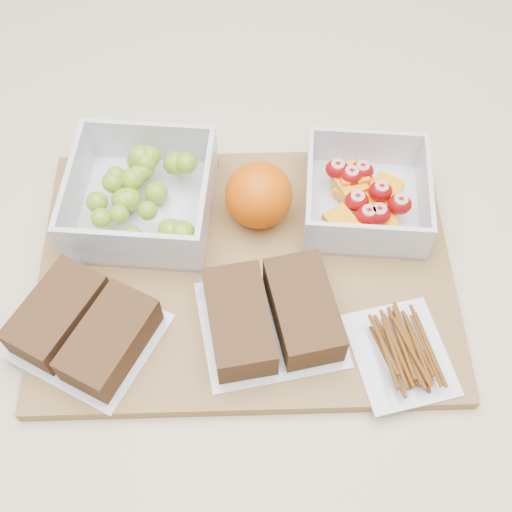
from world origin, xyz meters
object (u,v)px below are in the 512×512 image
object	(u,v)px
sandwich_bag_center	(271,316)
pretzel_bag	(402,350)
grape_container	(143,195)
cutting_board	(246,270)
sandwich_bag_left	(84,327)
fruit_container	(365,196)
orange	(259,195)

from	to	relation	value
sandwich_bag_center	pretzel_bag	xyz separation A→B (m)	(0.12, -0.02, -0.01)
grape_container	pretzel_bag	distance (m)	0.30
cutting_board	sandwich_bag_left	bearing A→B (deg)	-154.37
grape_container	fruit_container	distance (m)	0.23
sandwich_bag_left	sandwich_bag_center	size ratio (longest dim) A/B	1.00
fruit_container	sandwich_bag_center	xyz separation A→B (m)	(-0.09, -0.15, -0.00)
fruit_container	orange	distance (m)	0.11
grape_container	fruit_container	size ratio (longest dim) A/B	1.14
grape_container	sandwich_bag_left	bearing A→B (deg)	-101.85
grape_container	orange	bearing A→B (deg)	1.09
cutting_board	grape_container	distance (m)	0.13
cutting_board	pretzel_bag	bearing A→B (deg)	-34.98
grape_container	fruit_container	world-z (taller)	grape_container
sandwich_bag_center	cutting_board	bearing A→B (deg)	115.06
cutting_board	sandwich_bag_left	world-z (taller)	sandwich_bag_left
grape_container	sandwich_bag_center	distance (m)	0.19
cutting_board	sandwich_bag_left	xyz separation A→B (m)	(-0.14, -0.09, 0.03)
fruit_container	pretzel_bag	bearing A→B (deg)	-78.60
grape_container	orange	distance (m)	0.12
sandwich_bag_left	pretzel_bag	distance (m)	0.30
grape_container	pretzel_bag	size ratio (longest dim) A/B	1.16
sandwich_bag_left	orange	bearing A→B (deg)	45.12
cutting_board	sandwich_bag_center	bearing A→B (deg)	-70.79
cutting_board	grape_container	bearing A→B (deg)	145.05
cutting_board	grape_container	world-z (taller)	grape_container
cutting_board	sandwich_bag_left	distance (m)	0.17
sandwich_bag_center	pretzel_bag	size ratio (longest dim) A/B	1.28
sandwich_bag_left	sandwich_bag_center	bearing A→B (deg)	8.05
sandwich_bag_center	grape_container	bearing A→B (deg)	138.40
grape_container	fruit_container	xyz separation A→B (m)	(0.23, 0.02, -0.01)
pretzel_bag	sandwich_bag_center	bearing A→B (deg)	169.97
grape_container	cutting_board	bearing A→B (deg)	-29.11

